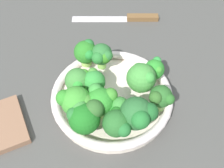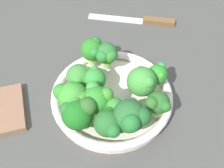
% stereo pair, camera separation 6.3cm
% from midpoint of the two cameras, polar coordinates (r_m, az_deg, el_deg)
% --- Properties ---
extents(ground_plane, '(1.30, 1.30, 0.03)m').
position_cam_midpoint_polar(ground_plane, '(0.69, 0.76, -3.56)').
color(ground_plane, '#464543').
extents(bowl, '(0.28, 0.28, 0.04)m').
position_cam_midpoint_polar(bowl, '(0.66, 2.70, -2.77)').
color(bowl, beige).
rests_on(bowl, ground_plane).
extents(broccoli_floret_0, '(0.05, 0.06, 0.06)m').
position_cam_midpoint_polar(broccoli_floret_0, '(0.62, -0.68, 0.43)').
color(broccoli_floret_0, '#7BBA53').
rests_on(broccoli_floret_0, bowl).
extents(broccoli_floret_1, '(0.07, 0.07, 0.08)m').
position_cam_midpoint_polar(broccoli_floret_1, '(0.62, 8.95, 0.42)').
color(broccoli_floret_1, '#7EBA5B').
rests_on(broccoli_floret_1, bowl).
extents(broccoli_floret_2, '(0.06, 0.06, 0.06)m').
position_cam_midpoint_polar(broccoli_floret_2, '(0.63, -3.86, 1.27)').
color(broccoli_floret_2, '#89BF5C').
rests_on(broccoli_floret_2, bowl).
extents(broccoli_floret_3, '(0.07, 0.07, 0.08)m').
position_cam_midpoint_polar(broccoli_floret_3, '(0.58, -4.87, -2.95)').
color(broccoli_floret_3, '#7CBC57').
rests_on(broccoli_floret_3, bowl).
extents(broccoli_floret_4, '(0.06, 0.06, 0.07)m').
position_cam_midpoint_polar(broccoli_floret_4, '(0.69, -1.32, 6.81)').
color(broccoli_floret_4, '#96C158').
rests_on(broccoli_floret_4, bowl).
extents(broccoli_floret_5, '(0.05, 0.06, 0.07)m').
position_cam_midpoint_polar(broccoli_floret_5, '(0.67, 1.70, 5.78)').
color(broccoli_floret_5, '#90CC5B').
rests_on(broccoli_floret_5, bowl).
extents(broccoli_floret_6, '(0.07, 0.07, 0.08)m').
position_cam_midpoint_polar(broccoli_floret_6, '(0.57, -3.59, -5.91)').
color(broccoli_floret_6, '#99DB6D').
rests_on(broccoli_floret_6, bowl).
extents(broccoli_floret_7, '(0.06, 0.07, 0.07)m').
position_cam_midpoint_polar(broccoli_floret_7, '(0.55, 2.65, -8.10)').
color(broccoli_floret_7, '#9ACC71').
rests_on(broccoli_floret_7, bowl).
extents(broccoli_floret_8, '(0.05, 0.05, 0.06)m').
position_cam_midpoint_polar(broccoli_floret_8, '(0.65, 11.92, 1.76)').
color(broccoli_floret_8, '#91CD71').
rests_on(broccoli_floret_8, bowl).
extents(broccoli_floret_9, '(0.08, 0.08, 0.08)m').
position_cam_midpoint_polar(broccoli_floret_9, '(0.56, 7.03, -6.88)').
color(broccoli_floret_9, '#77B15F').
rests_on(broccoli_floret_9, bowl).
extents(broccoli_floret_10, '(0.06, 0.07, 0.07)m').
position_cam_midpoint_polar(broccoli_floret_10, '(0.58, -0.07, -3.22)').
color(broccoli_floret_10, '#8AC758').
rests_on(broccoli_floret_10, bowl).
extents(broccoli_floret_11, '(0.06, 0.05, 0.06)m').
position_cam_midpoint_polar(broccoli_floret_11, '(0.60, 12.19, -4.07)').
color(broccoli_floret_11, '#87BC59').
rests_on(broccoli_floret_11, bowl).
extents(broccoli_floret_12, '(0.04, 0.04, 0.06)m').
position_cam_midpoint_polar(broccoli_floret_12, '(0.58, 3.50, -5.27)').
color(broccoli_floret_12, '#8ABF61').
rests_on(broccoli_floret_12, bowl).
extents(knife, '(0.26, 0.11, 0.01)m').
position_cam_midpoint_polar(knife, '(0.89, 8.35, 12.50)').
color(knife, silver).
rests_on(knife, ground_plane).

